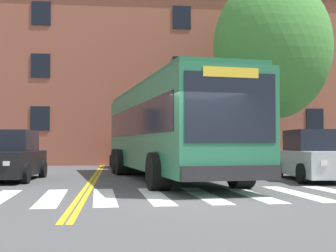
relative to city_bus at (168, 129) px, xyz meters
name	(u,v)px	position (x,y,z in m)	size (l,w,h in m)	color
ground_plane	(200,202)	(-0.01, -6.59, -1.84)	(120.00, 120.00, 0.00)	#4C4C4F
crosswalk	(204,195)	(0.34, -5.18, -1.83)	(13.08, 4.45, 0.01)	white
lane_line_yellow_inner	(100,167)	(-2.75, 8.82, -1.83)	(0.12, 36.00, 0.01)	gold
lane_line_yellow_outer	(103,167)	(-2.59, 8.82, -1.83)	(0.12, 36.00, 0.01)	gold
city_bus	(168,129)	(0.00, 0.00, 0.00)	(4.24, 12.35, 3.37)	#28704C
car_black_near_lane	(9,158)	(-5.62, 0.13, -1.03)	(2.21, 4.48, 1.77)	black
car_silver_far_lane	(316,157)	(5.15, -0.98, -1.03)	(2.45, 4.83, 1.78)	#B7BABF
car_red_behind_bus	(133,152)	(-0.98, 8.14, -1.01)	(2.58, 4.81, 1.84)	#AD1E1E
traffic_light_overhead	(159,103)	(0.09, 4.47, 1.30)	(0.58, 3.61, 4.56)	#28282D
street_tree_curbside_large	(272,48)	(6.06, 6.23, 4.35)	(8.47, 8.43, 9.87)	#4C3D2D
building_facade	(113,81)	(-2.13, 14.78, 3.67)	(31.12, 7.97, 10.99)	#9E5642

